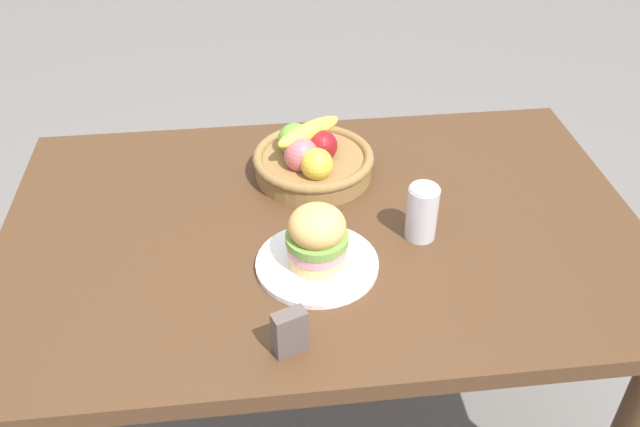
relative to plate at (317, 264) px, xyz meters
name	(u,v)px	position (x,y,z in m)	size (l,w,h in m)	color
dining_table	(323,258)	(0.03, 0.14, -0.11)	(1.40, 0.90, 0.75)	#4C301C
plate	(317,264)	(0.00, 0.00, 0.00)	(0.25, 0.25, 0.01)	white
sandwich	(317,237)	(0.00, 0.00, 0.07)	(0.13, 0.13, 0.13)	#E5BC75
soda_can	(422,212)	(0.23, 0.07, 0.06)	(0.07, 0.07, 0.13)	silver
fruit_basket	(310,158)	(0.02, 0.33, 0.04)	(0.29, 0.29, 0.14)	olive
napkin_holder	(290,332)	(-0.07, -0.22, 0.04)	(0.06, 0.03, 0.09)	#594C47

